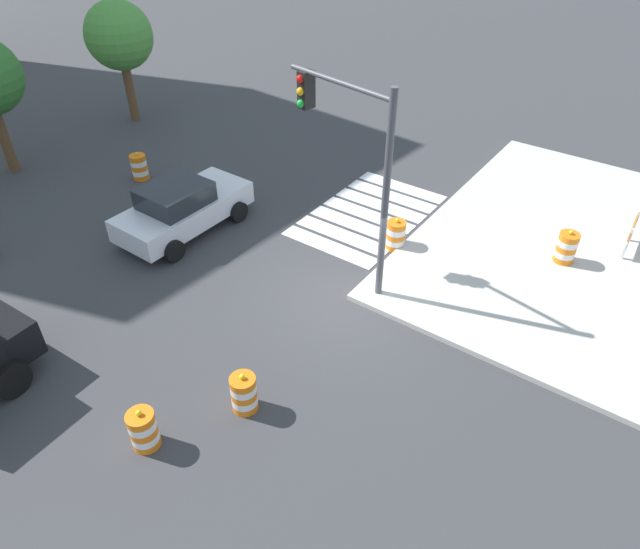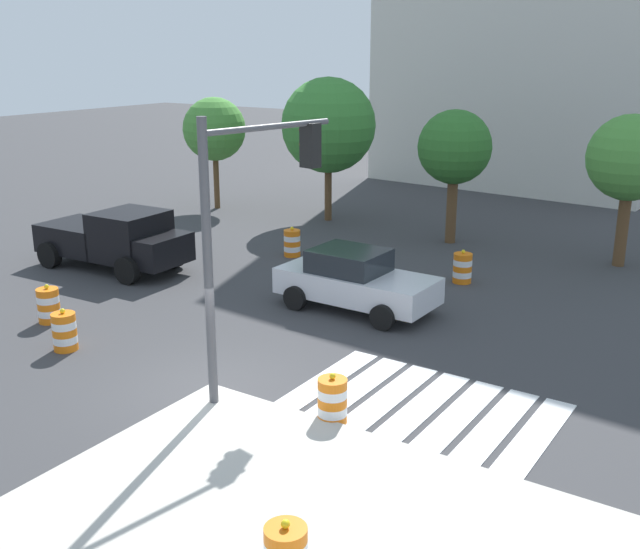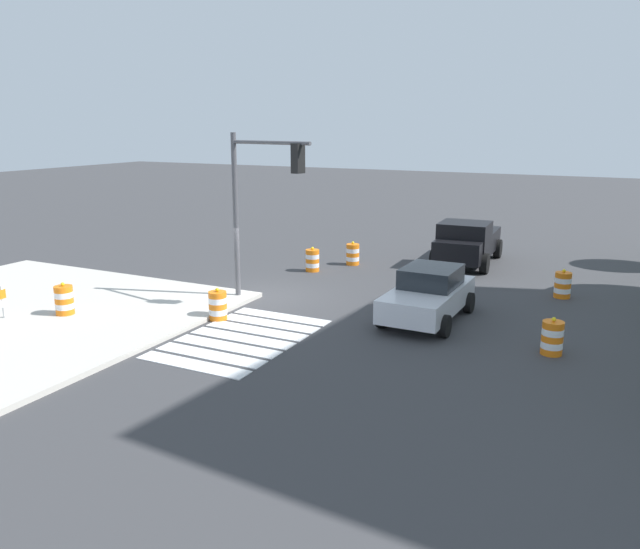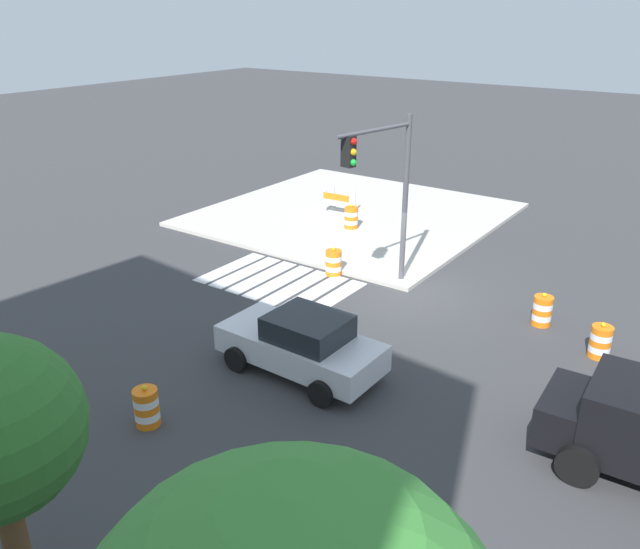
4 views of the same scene
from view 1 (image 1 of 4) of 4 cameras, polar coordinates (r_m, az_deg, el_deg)
name	(u,v)px [view 1 (image 1 of 4)]	position (r m, az deg, el deg)	size (l,w,h in m)	color
ground_plane	(347,300)	(15.19, 2.69, -2.52)	(120.00, 120.00, 0.00)	#38383A
sidewalk_corner	(639,266)	(18.58, 29.26, 0.73)	(12.00, 12.00, 0.15)	#BCB7AD
crosswalk_stripes	(368,215)	(18.73, 4.85, 5.99)	(5.10, 3.20, 0.02)	silver
sports_car	(182,208)	(17.98, -13.61, 6.52)	(4.33, 2.20, 1.63)	silver
traffic_barrel_near_corner	(244,393)	(12.37, -7.61, -11.68)	(0.56, 0.56, 1.02)	orange
traffic_barrel_crosswalk_end	(396,235)	(17.00, 7.59, 3.94)	(0.56, 0.56, 1.02)	orange
traffic_barrel_median_near	(139,167)	(21.64, -17.62, 10.22)	(0.56, 0.56, 1.02)	orange
traffic_barrel_far_curb	(143,430)	(12.19, -17.24, -14.60)	(0.56, 0.56, 1.02)	orange
traffic_barrel_on_sidewalk	(566,247)	(17.49, 23.42, 2.51)	(0.56, 0.56, 1.02)	orange
construction_barricade	(637,234)	(18.75, 29.12, 3.53)	(1.30, 0.83, 1.00)	silver
traffic_light_pole	(352,148)	(13.89, 3.18, 12.54)	(0.79, 3.25, 5.50)	#4C4C51
street_tree_corner_lot	(119,36)	(26.03, -19.46, 21.54)	(2.70, 2.70, 4.85)	brown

